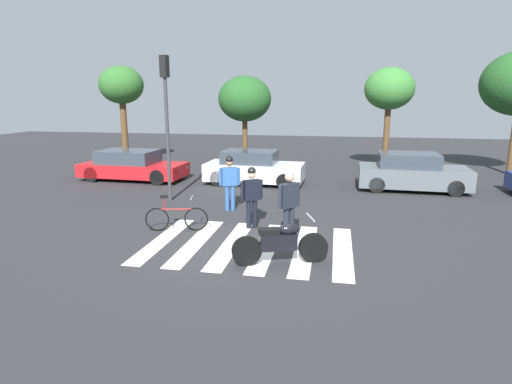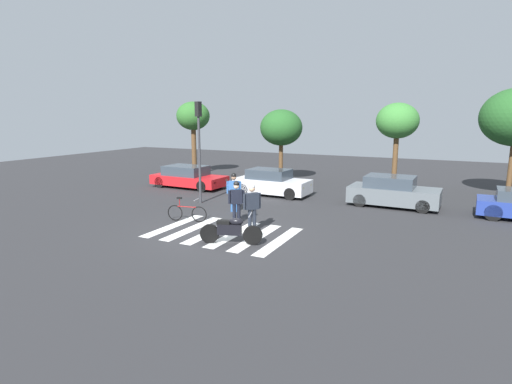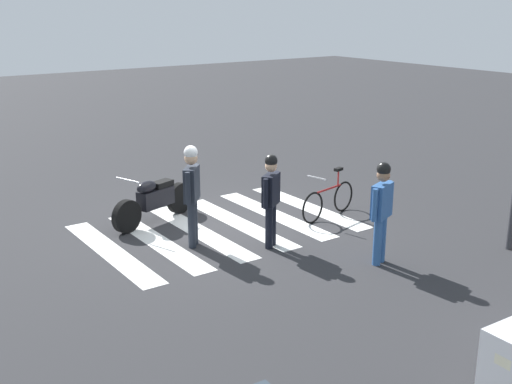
{
  "view_description": "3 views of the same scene",
  "coord_description": "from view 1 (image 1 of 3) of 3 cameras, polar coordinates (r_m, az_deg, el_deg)",
  "views": [
    {
      "loc": [
        1.99,
        -9.57,
        3.55
      ],
      "look_at": [
        -0.02,
        1.0,
        1.12
      ],
      "focal_mm": 29.53,
      "sensor_mm": 36.0,
      "label": 1
    },
    {
      "loc": [
        7.47,
        -12.46,
        4.29
      ],
      "look_at": [
        0.55,
        1.62,
        1.3
      ],
      "focal_mm": 28.64,
      "sensor_mm": 36.0,
      "label": 2
    },
    {
      "loc": [
        6.18,
        10.05,
        4.24
      ],
      "look_at": [
        0.08,
        1.38,
        1.07
      ],
      "focal_mm": 44.7,
      "sensor_mm": 36.0,
      "label": 3
    }
  ],
  "objects": [
    {
      "name": "car_white_van",
      "position": [
        17.49,
        -0.34,
        3.24
      ],
      "size": [
        4.08,
        1.83,
        1.39
      ],
      "color": "black",
      "rests_on": "ground_plane"
    },
    {
      "name": "leaning_bicycle",
      "position": [
        11.58,
        -10.74,
        -3.45
      ],
      "size": [
        1.67,
        0.52,
        0.98
      ],
      "color": "black",
      "rests_on": "ground_plane"
    },
    {
      "name": "pedestrian_bystander",
      "position": [
        13.3,
        -3.58,
        1.72
      ],
      "size": [
        0.63,
        0.36,
        1.76
      ],
      "color": "#2D5999",
      "rests_on": "ground_plane"
    },
    {
      "name": "street_tree_far",
      "position": [
        21.46,
        17.61,
        13.07
      ],
      "size": [
        2.33,
        2.33,
        4.93
      ],
      "color": "brown",
      "rests_on": "ground_plane"
    },
    {
      "name": "officer_on_foot",
      "position": [
        10.49,
        4.52,
        -0.89
      ],
      "size": [
        0.49,
        0.54,
        1.86
      ],
      "color": "#1E232D",
      "rests_on": "ground_plane"
    },
    {
      "name": "car_grey_coupe",
      "position": [
        17.42,
        20.36,
        2.47
      ],
      "size": [
        4.13,
        2.01,
        1.44
      ],
      "color": "black",
      "rests_on": "ground_plane"
    },
    {
      "name": "car_red_convertible",
      "position": [
        19.19,
        -16.43,
        3.44
      ],
      "size": [
        4.54,
        2.04,
        1.29
      ],
      "color": "black",
      "rests_on": "ground_plane"
    },
    {
      "name": "street_tree_mid",
      "position": [
        21.83,
        -1.53,
        12.45
      ],
      "size": [
        2.68,
        2.68,
        4.6
      ],
      "color": "brown",
      "rests_on": "ground_plane"
    },
    {
      "name": "crosswalk_stripes",
      "position": [
        10.4,
        -0.92,
        -7.2
      ],
      "size": [
        4.95,
        3.54,
        0.01
      ],
      "color": "silver",
      "rests_on": "ground_plane"
    },
    {
      "name": "street_tree_near",
      "position": [
        24.17,
        -17.77,
        13.44
      ],
      "size": [
        2.33,
        2.33,
        5.17
      ],
      "color": "brown",
      "rests_on": "ground_plane"
    },
    {
      "name": "ground_plane",
      "position": [
        10.4,
        -0.92,
        -7.22
      ],
      "size": [
        60.0,
        60.0,
        0.0
      ],
      "primitive_type": "plane",
      "color": "#2B2B2D"
    },
    {
      "name": "traffic_light_pole",
      "position": [
        14.67,
        -12.04,
        11.22
      ],
      "size": [
        0.28,
        0.35,
        4.88
      ],
      "color": "#38383D",
      "rests_on": "ground_plane"
    },
    {
      "name": "officer_by_motorcycle",
      "position": [
        11.49,
        -0.58,
        -0.2
      ],
      "size": [
        0.55,
        0.43,
        1.71
      ],
      "color": "black",
      "rests_on": "ground_plane"
    },
    {
      "name": "police_motorcycle",
      "position": [
        9.18,
        3.27,
        -6.96
      ],
      "size": [
        2.05,
        0.92,
        1.04
      ],
      "color": "black",
      "rests_on": "ground_plane"
    }
  ]
}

